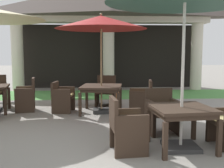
# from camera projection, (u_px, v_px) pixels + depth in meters

# --- Properties ---
(background_pavilion) EXTENTS (8.64, 2.48, 4.36)m
(background_pavilion) POSITION_uv_depth(u_px,v_px,m) (108.00, 10.00, 11.35)
(background_pavilion) COLOR beige
(background_pavilion) RESTS_ON ground
(lawn_strip) EXTENTS (10.44, 2.25, 0.01)m
(lawn_strip) POSITION_uv_depth(u_px,v_px,m) (110.00, 94.00, 10.42)
(lawn_strip) COLOR #519347
(lawn_strip) RESTS_ON ground
(patio_table_near_foreground) EXTENTS (1.15, 1.15, 0.72)m
(patio_table_near_foreground) POSITION_uv_depth(u_px,v_px,m) (101.00, 89.00, 7.23)
(patio_table_near_foreground) COLOR #38281E
(patio_table_near_foreground) RESTS_ON ground
(patio_umbrella_near_foreground) EXTENTS (2.35, 2.35, 2.57)m
(patio_umbrella_near_foreground) POSITION_uv_depth(u_px,v_px,m) (101.00, 23.00, 7.04)
(patio_umbrella_near_foreground) COLOR #2D2D2D
(patio_umbrella_near_foreground) RESTS_ON ground
(patio_chair_near_foreground_west) EXTENTS (0.58, 0.63, 0.80)m
(patio_chair_near_foreground_west) POSITION_uv_depth(u_px,v_px,m) (62.00, 97.00, 7.35)
(patio_chair_near_foreground_west) COLOR #38281E
(patio_chair_near_foreground_west) RESTS_ON ground
(patio_chair_near_foreground_east) EXTENTS (0.65, 0.70, 0.86)m
(patio_chair_near_foreground_east) POSITION_uv_depth(u_px,v_px,m) (142.00, 98.00, 7.17)
(patio_chair_near_foreground_east) COLOR #38281E
(patio_chair_near_foreground_east) RESTS_ON ground
(patio_chair_near_foreground_north) EXTENTS (0.66, 0.66, 0.88)m
(patio_chair_near_foreground_north) POSITION_uv_depth(u_px,v_px,m) (106.00, 92.00, 8.30)
(patio_chair_near_foreground_north) COLOR #38281E
(patio_chair_near_foreground_north) RESTS_ON ground
(patio_table_mid_left) EXTENTS (1.02, 1.02, 0.70)m
(patio_table_mid_left) POSITION_uv_depth(u_px,v_px,m) (182.00, 113.00, 4.51)
(patio_table_mid_left) COLOR #38281E
(patio_table_mid_left) RESTS_ON ground
(patio_chair_mid_left_north) EXTENTS (0.64, 0.64, 0.86)m
(patio_chair_mid_left_north) POSITION_uv_depth(u_px,v_px,m) (162.00, 113.00, 5.44)
(patio_chair_mid_left_north) COLOR #38281E
(patio_chair_mid_left_north) RESTS_ON ground
(patio_chair_mid_left_west) EXTENTS (0.59, 0.61, 0.88)m
(patio_chair_mid_left_west) POSITION_uv_depth(u_px,v_px,m) (126.00, 127.00, 4.39)
(patio_chair_mid_left_west) COLOR #38281E
(patio_chair_mid_left_west) RESTS_ON ground
(patio_chair_mid_right_east) EXTENTS (0.60, 0.65, 0.89)m
(patio_chair_mid_right_east) POSITION_uv_depth(u_px,v_px,m) (26.00, 96.00, 7.47)
(patio_chair_mid_right_east) COLOR #38281E
(patio_chair_mid_right_east) RESTS_ON ground
(terracotta_urn) EXTENTS (0.30, 0.30, 0.47)m
(terracotta_urn) POSITION_uv_depth(u_px,v_px,m) (116.00, 95.00, 8.96)
(terracotta_urn) COLOR #9E5633
(terracotta_urn) RESTS_ON ground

